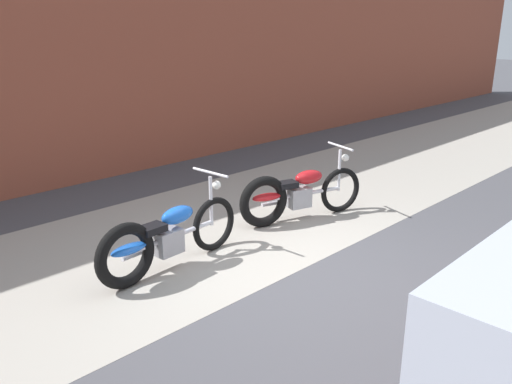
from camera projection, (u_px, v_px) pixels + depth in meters
name	position (u px, v px, depth m)	size (l,w,h in m)	color
ground_plane	(294.00, 273.00, 5.87)	(80.00, 80.00, 0.00)	#47474C
sidewalk_slab	(197.00, 231.00, 7.05)	(36.00, 3.50, 0.01)	#9E998E
brick_building_wall	(62.00, 41.00, 8.63)	(36.00, 0.50, 4.84)	brown
motorcycle_blue	(162.00, 239.00, 5.80)	(2.01, 0.58, 1.03)	black
motorcycle_red	(294.00, 194.00, 7.32)	(1.95, 0.82, 1.03)	black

